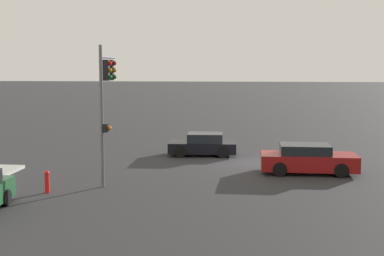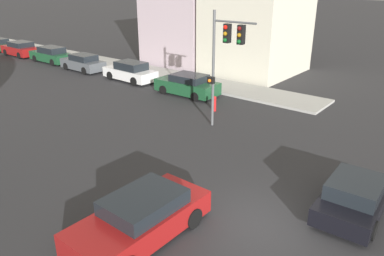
% 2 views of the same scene
% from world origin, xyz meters
% --- Properties ---
extents(ground_plane, '(300.00, 300.00, 0.00)m').
position_xyz_m(ground_plane, '(0.00, 0.00, 0.00)').
color(ground_plane, '#28282B').
extents(traffic_signal, '(0.56, 2.52, 5.98)m').
position_xyz_m(traffic_signal, '(6.19, 5.61, 4.16)').
color(traffic_signal, '#515456').
rests_on(traffic_signal, ground_plane).
extents(crossing_car_0, '(3.90, 2.01, 1.28)m').
position_xyz_m(crossing_car_0, '(2.61, -2.16, 0.61)').
color(crossing_car_0, black).
rests_on(crossing_car_0, ground_plane).
extents(crossing_car_1, '(4.53, 2.10, 1.39)m').
position_xyz_m(crossing_car_1, '(-2.77, 2.47, 0.67)').
color(crossing_car_1, maroon).
rests_on(crossing_car_1, ground_plane).
extents(fire_hydrant, '(0.22, 0.22, 0.92)m').
position_xyz_m(fire_hydrant, '(8.19, 7.58, 0.49)').
color(fire_hydrant, red).
rests_on(fire_hydrant, ground_plane).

